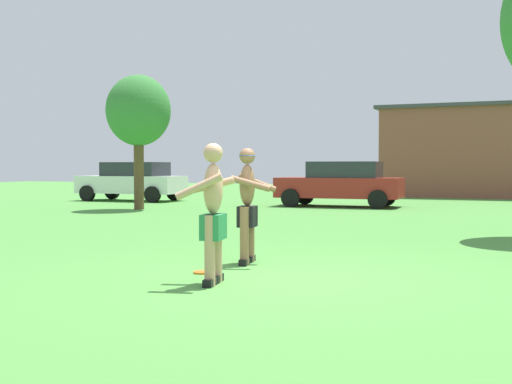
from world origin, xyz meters
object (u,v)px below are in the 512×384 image
frisbee (202,272)px  car_red_far_end (341,183)px  player_with_cap (248,200)px  tree_near_building (138,112)px  player_in_green (213,210)px  car_white_mid_lot (132,181)px

frisbee → car_red_far_end: 14.57m
frisbee → car_red_far_end: (-1.98, 14.41, 0.81)m
player_with_cap → tree_near_building: bearing=130.1°
player_with_cap → player_in_green: same height
player_with_cap → car_red_far_end: (-2.20, 13.39, -0.11)m
player_with_cap → car_red_far_end: 13.57m
player_with_cap → player_in_green: bearing=-81.2°
car_white_mid_lot → tree_near_building: size_ratio=0.99×
player_with_cap → frisbee: (-0.22, -1.02, -0.92)m
player_in_green → tree_near_building: (-8.20, 11.12, 2.29)m
car_white_mid_lot → car_red_far_end: 8.89m
frisbee → car_red_far_end: car_red_far_end is taller
car_white_mid_lot → car_red_far_end: (8.88, -0.44, 0.00)m
player_with_cap → frisbee: player_with_cap is taller
player_in_green → car_red_far_end: (-2.46, 15.06, -0.08)m
frisbee → car_red_far_end: bearing=97.8°
frisbee → player_in_green: bearing=-53.7°
player_with_cap → car_white_mid_lot: (-11.08, 13.83, -0.11)m
frisbee → car_white_mid_lot: 18.42m
player_with_cap → car_white_mid_lot: size_ratio=0.39×
tree_near_building → player_with_cap: bearing=-49.9°
player_in_green → frisbee: size_ratio=6.99×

